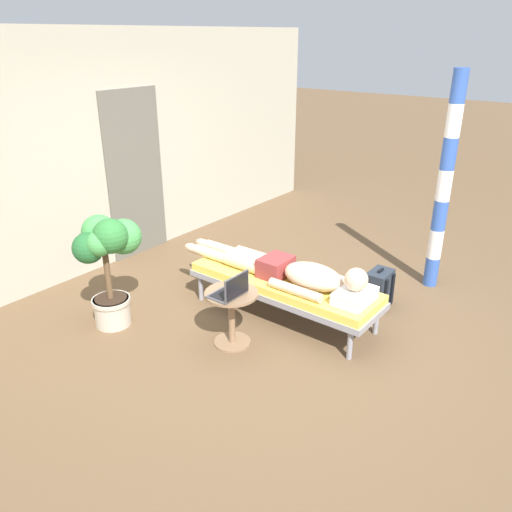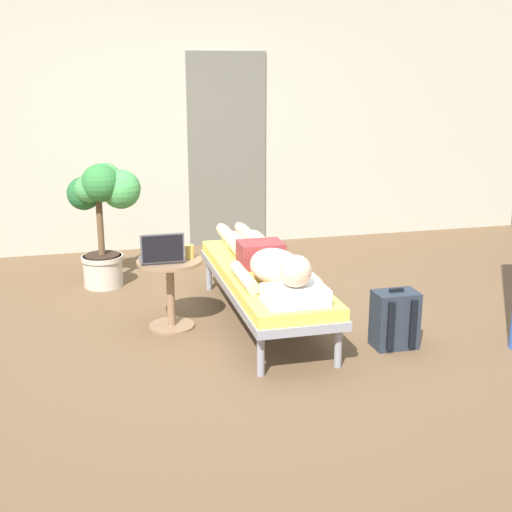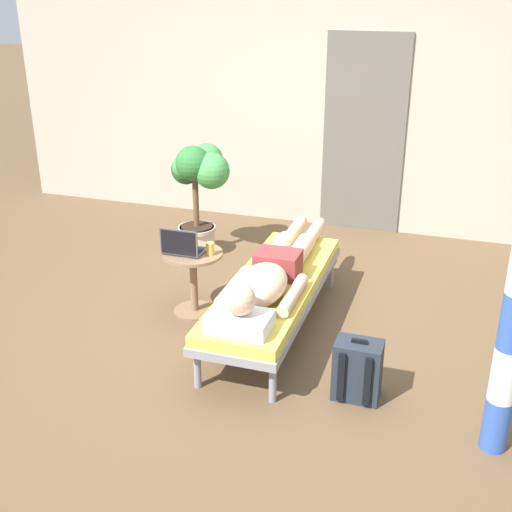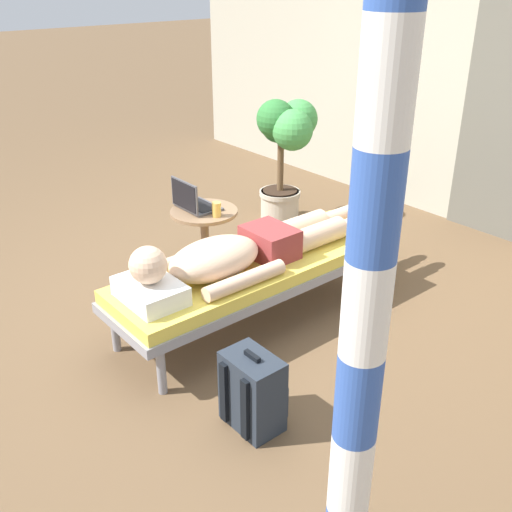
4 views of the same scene
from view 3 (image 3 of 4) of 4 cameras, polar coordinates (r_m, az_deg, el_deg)
name	(u,v)px [view 3 (image 3 of 4)]	position (r m, az deg, el deg)	size (l,w,h in m)	color
ground_plane	(241,328)	(5.03, -1.38, -6.41)	(40.00, 40.00, 0.00)	brown
house_wall_back	(345,100)	(6.91, 7.86, 13.55)	(7.60, 0.20, 2.70)	#B2AD99
house_door_panel	(364,135)	(6.82, 9.54, 10.50)	(0.84, 0.03, 2.04)	#625F54
lounge_chair	(274,289)	(4.85, 1.60, -2.98)	(0.62, 1.97, 0.42)	gray
person_reclining	(271,274)	(4.70, 1.31, -1.57)	(0.53, 2.17, 0.32)	white
side_table	(193,272)	(5.13, -5.58, -1.41)	(0.48, 0.48, 0.52)	#8C6B4C
laptop	(183,247)	(5.03, -6.54, 0.79)	(0.31, 0.24, 0.23)	#4C4C51
drink_glass	(210,249)	(5.00, -4.08, 0.65)	(0.06, 0.06, 0.10)	gold
backpack	(357,370)	(4.22, 8.99, -9.97)	(0.30, 0.26, 0.42)	#262D38
potted_plant	(199,182)	(6.15, -5.10, 6.58)	(0.63, 0.55, 1.10)	#BFB29E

